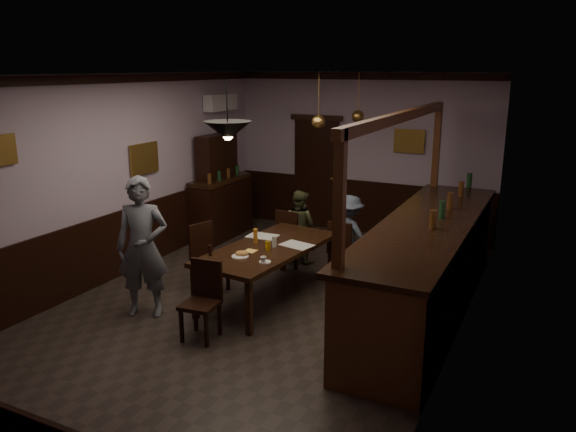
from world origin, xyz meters
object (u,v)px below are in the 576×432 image
Objects in this scene: person_seated_right at (349,234)px; pendant_brass_far at (358,116)px; sideboard at (220,197)px; pendant_brass_mid at (318,122)px; pendant_iron at (228,131)px; person_standing at (143,247)px; bar_counter at (426,265)px; chair_near at (203,296)px; chair_far_left at (290,235)px; coffee_cup at (263,259)px; dining_table at (268,251)px; person_seated_left at (299,226)px; chair_far_right at (341,246)px; soda_can at (268,246)px; chair_side at (207,254)px.

pendant_brass_far is (-0.29, 1.04, 1.69)m from person_seated_right.
sideboard is 2.35× the size of pendant_brass_mid.
sideboard is at bearing 125.16° from pendant_iron.
bar_counter is (3.19, 1.63, -0.25)m from person_standing.
person_standing is (-1.02, 0.18, 0.39)m from chair_near.
chair_far_left is 2.03m from coffee_cup.
chair_near is 3.24m from pendant_brass_mid.
pendant_brass_mid is (1.30, 2.50, 1.40)m from person_standing.
dining_table is 0.68m from coffee_cup.
coffee_cup is 1.62m from pendant_iron.
bar_counter is at bearing 31.65° from pendant_iron.
coffee_cup is at bearing 114.90° from person_seated_left.
pendant_brass_far is at bearing 129.75° from bar_counter.
chair_far_right is 1.88m from pendant_brass_mid.
person_seated_right reaches higher than chair_far_right.
chair_far_right reaches higher than coffee_cup.
dining_table is 2.83× the size of pendant_brass_far.
soda_can is at bearing 110.41° from chair_far_left.
soda_can is (0.07, -0.14, 0.12)m from dining_table.
person_seated_left is 0.26× the size of bar_counter.
pendant_brass_mid is at bearing 155.45° from bar_counter.
chair_near is at bearing -96.74° from dining_table.
pendant_iron is (1.09, 0.34, 1.47)m from person_standing.
chair_side is at bearing 79.53° from person_seated_left.
pendant_brass_mid reaches higher than person_seated_right.
chair_far_left is at bearing 87.95° from chair_near.
bar_counter reaches higher than chair_near.
person_seated_right is (1.79, 2.63, -0.29)m from person_standing.
chair_side is at bearing -174.66° from dining_table.
pendant_iron is 0.91× the size of pendant_brass_mid.
chair_side is (-0.94, -0.09, -0.16)m from dining_table.
chair_far_left is 1.14× the size of pendant_brass_far.
person_seated_right is (0.89, -0.10, 0.01)m from person_seated_left.
pendant_brass_far is at bearing -111.89° from chair_far_left.
dining_table is 2.38× the size of chair_side.
bar_counter is at bearing 34.45° from chair_near.
pendant_iron is (0.20, -2.38, 1.78)m from person_seated_left.
chair_far_left is at bearing -9.09° from chair_side.
chair_far_left is 1.00× the size of chair_near.
pendant_brass_mid is 1.00× the size of pendant_brass_far.
pendant_brass_mid is (0.28, 2.68, 1.79)m from chair_near.
person_seated_right is at bearing -13.94° from sideboard.
pendant_iron reaches higher than coffee_cup.
pendant_brass_mid is at bearing -21.18° from chair_side.
sideboard is (-1.90, 0.60, 0.17)m from person_seated_left.
soda_can is (-0.52, -1.36, 0.33)m from chair_far_right.
chair_far_left is 0.95m from person_seated_right.
chair_far_right is 2.97m from person_standing.
chair_side reaches higher than chair_far_right.
coffee_cup is at bearing -66.89° from dining_table.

